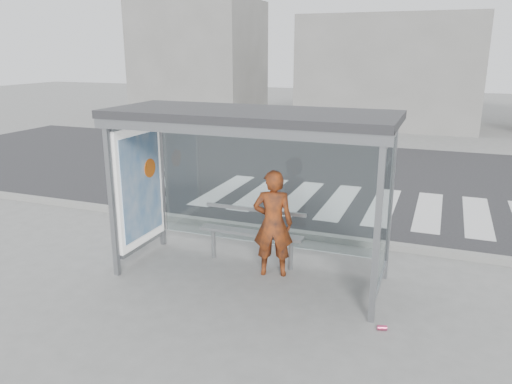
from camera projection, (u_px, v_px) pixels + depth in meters
ground at (250, 276)px, 7.92m from camera, size 80.00×80.00×0.00m
road at (340, 176)px, 14.21m from camera, size 30.00×10.00×0.01m
curb at (287, 232)px, 9.65m from camera, size 30.00×0.18×0.12m
crosswalk at (361, 204)px, 11.62m from camera, size 7.55×3.00×0.00m
bus_shelter at (228, 151)px, 7.56m from camera, size 4.25×1.65×2.62m
building_left at (200, 59)px, 26.70m from camera, size 6.00×5.00×6.00m
building_center at (390, 72)px, 23.41m from camera, size 8.00×5.00×5.00m
person at (273, 223)px, 7.76m from camera, size 0.71×0.56×1.72m
bench at (252, 232)px, 8.27m from camera, size 1.78×0.32×0.92m
soda_can at (382, 328)px, 6.38m from camera, size 0.14×0.10×0.07m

